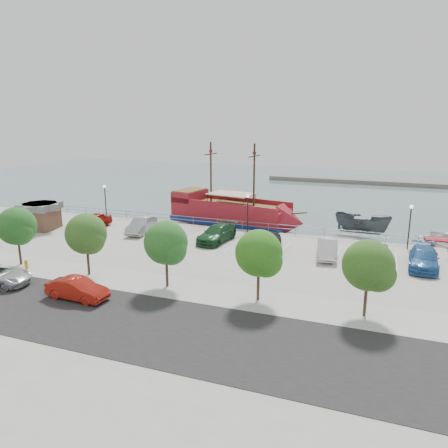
% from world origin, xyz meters
% --- Properties ---
extents(ground, '(160.00, 160.00, 0.00)m').
position_xyz_m(ground, '(0.00, 0.00, -1.00)').
color(ground, slate).
extents(land_slab, '(100.00, 58.00, 1.20)m').
position_xyz_m(land_slab, '(0.00, -21.00, -0.60)').
color(land_slab, '#9E998C').
rests_on(land_slab, ground).
extents(street, '(100.00, 8.00, 0.04)m').
position_xyz_m(street, '(0.00, -16.00, 0.01)').
color(street, black).
rests_on(street, land_slab).
extents(sidewalk, '(100.00, 4.00, 0.05)m').
position_xyz_m(sidewalk, '(0.00, -10.00, 0.01)').
color(sidewalk, '#AFAEAC').
rests_on(sidewalk, land_slab).
extents(seawall_railing, '(50.00, 0.06, 1.00)m').
position_xyz_m(seawall_railing, '(0.00, 7.80, 0.53)').
color(seawall_railing, slate).
rests_on(seawall_railing, land_slab).
extents(far_shore, '(40.00, 3.00, 0.80)m').
position_xyz_m(far_shore, '(10.00, 55.00, -0.60)').
color(far_shore, slate).
rests_on(far_shore, ground).
extents(pirate_ship, '(17.30, 7.41, 10.76)m').
position_xyz_m(pirate_ship, '(-2.63, 11.47, 0.80)').
color(pirate_ship, maroon).
rests_on(pirate_ship, ground).
extents(patrol_boat, '(6.90, 4.23, 2.50)m').
position_xyz_m(patrol_boat, '(11.46, 12.97, 0.25)').
color(patrol_boat, '#3F474B').
rests_on(patrol_boat, ground).
extents(speedboat, '(5.53, 7.33, 1.44)m').
position_xyz_m(speedboat, '(19.75, 10.59, -0.28)').
color(speedboat, white).
rests_on(speedboat, ground).
extents(dock_west, '(6.69, 2.64, 0.37)m').
position_xyz_m(dock_west, '(-13.97, 9.20, -0.81)').
color(dock_west, gray).
rests_on(dock_west, ground).
extents(dock_mid, '(7.75, 4.11, 0.43)m').
position_xyz_m(dock_mid, '(7.72, 9.20, -0.79)').
color(dock_mid, slate).
rests_on(dock_mid, ground).
extents(dock_east, '(7.54, 3.44, 0.42)m').
position_xyz_m(dock_east, '(15.81, 9.20, -0.79)').
color(dock_east, slate).
rests_on(dock_east, ground).
extents(shed, '(3.90, 3.90, 2.94)m').
position_xyz_m(shed, '(-22.19, 0.25, 1.57)').
color(shed, brown).
rests_on(shed, land_slab).
extents(street_sedan, '(4.55, 1.73, 1.48)m').
position_xyz_m(street_sedan, '(-5.75, -14.19, 0.74)').
color(street_sedan, '#A41A0F').
rests_on(street_sedan, street).
extents(fire_hydrant, '(0.29, 0.29, 0.83)m').
position_xyz_m(fire_hydrant, '(-13.60, -10.80, 0.45)').
color(fire_hydrant, gold).
rests_on(fire_hydrant, sidewalk).
extents(lamp_post_left, '(0.36, 0.36, 4.28)m').
position_xyz_m(lamp_post_left, '(-18.00, 6.50, 2.94)').
color(lamp_post_left, black).
rests_on(lamp_post_left, land_slab).
extents(lamp_post_mid, '(0.36, 0.36, 4.28)m').
position_xyz_m(lamp_post_mid, '(0.00, 6.50, 2.94)').
color(lamp_post_mid, black).
rests_on(lamp_post_mid, land_slab).
extents(lamp_post_right, '(0.36, 0.36, 4.28)m').
position_xyz_m(lamp_post_right, '(16.00, 6.50, 2.94)').
color(lamp_post_right, black).
rests_on(lamp_post_right, land_slab).
extents(tree_b, '(3.30, 3.20, 5.00)m').
position_xyz_m(tree_b, '(-14.85, -10.07, 3.30)').
color(tree_b, '#473321').
rests_on(tree_b, sidewalk).
extents(tree_c, '(3.30, 3.20, 5.00)m').
position_xyz_m(tree_c, '(-7.85, -10.07, 3.30)').
color(tree_c, '#473321').
rests_on(tree_c, sidewalk).
extents(tree_d, '(3.30, 3.20, 5.00)m').
position_xyz_m(tree_d, '(-0.85, -10.07, 3.30)').
color(tree_d, '#473321').
rests_on(tree_d, sidewalk).
extents(tree_e, '(3.30, 3.20, 5.00)m').
position_xyz_m(tree_e, '(6.15, -10.07, 3.30)').
color(tree_e, '#473321').
rests_on(tree_e, sidewalk).
extents(tree_f, '(3.30, 3.20, 5.00)m').
position_xyz_m(tree_f, '(13.15, -10.07, 3.30)').
color(tree_f, '#473321').
rests_on(tree_f, sidewalk).
extents(parked_car_a, '(2.71, 5.11, 1.66)m').
position_xyz_m(parked_car_a, '(-17.05, 2.48, 0.83)').
color(parked_car_a, maroon).
rests_on(parked_car_a, land_slab).
extents(parked_car_b, '(2.40, 5.21, 1.65)m').
position_xyz_m(parked_car_b, '(-10.82, 2.75, 0.83)').
color(parked_car_b, '#AAAAAA').
rests_on(parked_car_b, land_slab).
extents(parked_car_c, '(3.06, 5.20, 1.36)m').
position_xyz_m(parked_car_c, '(-7.71, 1.85, 0.68)').
color(parked_car_c, navy).
rests_on(parked_car_c, land_slab).
extents(parked_car_d, '(2.93, 5.89, 1.64)m').
position_xyz_m(parked_car_d, '(-1.95, 2.45, 0.82)').
color(parked_car_d, '#1C4B25').
rests_on(parked_car_d, land_slab).
extents(parked_car_e, '(2.78, 5.01, 1.61)m').
position_xyz_m(parked_car_e, '(3.90, 1.53, 0.81)').
color(parked_car_e, black).
rests_on(parked_car_e, land_slab).
extents(parked_car_f, '(2.40, 5.19, 1.65)m').
position_xyz_m(parked_car_f, '(9.13, 1.32, 0.82)').
color(parked_car_f, silver).
rests_on(parked_car_f, land_slab).
extents(parked_car_g, '(3.06, 5.32, 1.40)m').
position_xyz_m(parked_car_g, '(12.80, 1.87, 0.70)').
color(parked_car_g, gray).
rests_on(parked_car_g, land_slab).
extents(parked_car_h, '(2.58, 5.75, 1.64)m').
position_xyz_m(parked_car_h, '(17.06, 1.22, 0.82)').
color(parked_car_h, '#285C9B').
rests_on(parked_car_h, land_slab).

